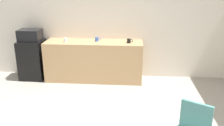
% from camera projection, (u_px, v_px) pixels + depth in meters
% --- Properties ---
extents(wall_back, '(6.00, 0.10, 2.60)m').
position_uv_depth(wall_back, '(108.00, 21.00, 5.62)').
color(wall_back, silver).
rests_on(wall_back, ground_plane).
extents(counter_block, '(2.18, 0.60, 0.90)m').
position_uv_depth(counter_block, '(94.00, 61.00, 5.58)').
color(counter_block, tan).
rests_on(counter_block, ground_plane).
extents(mini_fridge, '(0.54, 0.54, 0.89)m').
position_uv_depth(mini_fridge, '(33.00, 60.00, 5.69)').
color(mini_fridge, black).
rests_on(mini_fridge, ground_plane).
extents(microwave, '(0.48, 0.38, 0.26)m').
position_uv_depth(microwave, '(30.00, 35.00, 5.50)').
color(microwave, black).
rests_on(microwave, mini_fridge).
extents(mug_white, '(0.13, 0.08, 0.09)m').
position_uv_depth(mug_white, '(97.00, 39.00, 5.47)').
color(mug_white, '#3F66BF').
rests_on(mug_white, counter_block).
extents(mug_green, '(0.13, 0.08, 0.09)m').
position_uv_depth(mug_green, '(129.00, 41.00, 5.31)').
color(mug_green, black).
rests_on(mug_green, counter_block).
extents(mug_red, '(0.13, 0.08, 0.09)m').
position_uv_depth(mug_red, '(66.00, 40.00, 5.39)').
color(mug_red, white).
rests_on(mug_red, counter_block).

